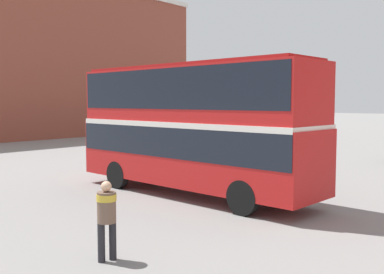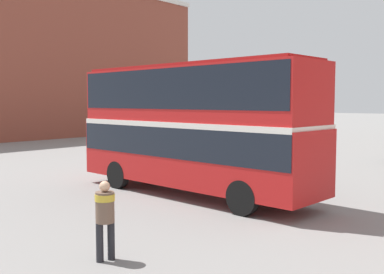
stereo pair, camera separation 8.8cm
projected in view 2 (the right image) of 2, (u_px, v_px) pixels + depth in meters
ground_plane at (181, 186)px, 18.39m from camera, size 240.00×240.00×0.00m
building_row_left at (58, 61)px, 46.87m from camera, size 10.00×30.33×15.38m
double_decker_bus at (192, 121)px, 16.55m from camera, size 10.20×3.04×4.81m
pedestrian_foreground at (105, 212)px, 9.73m from camera, size 0.53×0.53×1.76m
parked_car_kerb_near at (208, 135)px, 35.87m from camera, size 4.31×1.84×1.59m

